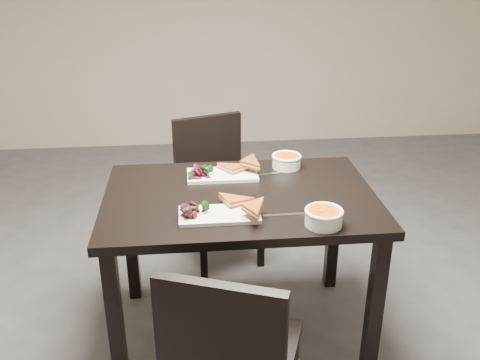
{
  "coord_description": "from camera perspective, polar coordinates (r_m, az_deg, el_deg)",
  "views": [
    {
      "loc": [
        -0.55,
        -2.37,
        1.76
      ],
      "look_at": [
        -0.34,
        -0.26,
        0.82
      ],
      "focal_mm": 39.76,
      "sensor_mm": 36.0,
      "label": 1
    }
  ],
  "objects": [
    {
      "name": "ground",
      "position": [
        3.0,
        6.19,
        -12.12
      ],
      "size": [
        5.0,
        5.0,
        0.0
      ],
      "primitive_type": "plane",
      "color": "#47474C",
      "rests_on": "ground"
    },
    {
      "name": "table",
      "position": [
        2.39,
        0.0,
        -3.7
      ],
      "size": [
        1.2,
        0.8,
        0.75
      ],
      "color": "black",
      "rests_on": "ground"
    },
    {
      "name": "chair_near",
      "position": [
        1.9,
        -1.1,
        -18.27
      ],
      "size": [
        0.54,
        0.54,
        0.85
      ],
      "rotation": [
        0.0,
        0.0,
        -0.35
      ],
      "color": "black",
      "rests_on": "ground"
    },
    {
      "name": "chair_far",
      "position": [
        3.14,
        -2.68,
        -0.06
      ],
      "size": [
        0.53,
        0.53,
        0.85
      ],
      "rotation": [
        0.0,
        0.0,
        0.33
      ],
      "color": "black",
      "rests_on": "ground"
    },
    {
      "name": "plate_near",
      "position": [
        2.16,
        -2.22,
        -3.76
      ],
      "size": [
        0.33,
        0.16,
        0.02
      ],
      "primitive_type": "cube",
      "color": "white",
      "rests_on": "table"
    },
    {
      "name": "sandwich_near",
      "position": [
        2.16,
        -0.54,
        -2.69
      ],
      "size": [
        0.2,
        0.17,
        0.05
      ],
      "primitive_type": null,
      "rotation": [
        0.0,
        0.0,
        0.36
      ],
      "color": "#A75223",
      "rests_on": "plate_near"
    },
    {
      "name": "salad_near",
      "position": [
        2.14,
        -4.91,
        -3.15
      ],
      "size": [
        0.1,
        0.09,
        0.04
      ],
      "primitive_type": null,
      "color": "black",
      "rests_on": "plate_near"
    },
    {
      "name": "soup_bowl_near",
      "position": [
        2.11,
        8.98,
        -3.86
      ],
      "size": [
        0.15,
        0.15,
        0.07
      ],
      "color": "white",
      "rests_on": "table"
    },
    {
      "name": "cutlery_near",
      "position": [
        2.18,
        4.81,
        -3.73
      ],
      "size": [
        0.18,
        0.02,
        0.0
      ],
      "primitive_type": "cube",
      "rotation": [
        0.0,
        0.0,
        0.03
      ],
      "color": "silver",
      "rests_on": "table"
    },
    {
      "name": "plate_far",
      "position": [
        2.53,
        -1.91,
        0.55
      ],
      "size": [
        0.33,
        0.17,
        0.02
      ],
      "primitive_type": "cube",
      "color": "white",
      "rests_on": "table"
    },
    {
      "name": "sandwich_far",
      "position": [
        2.5,
        -0.41,
        1.21
      ],
      "size": [
        0.21,
        0.2,
        0.05
      ],
      "primitive_type": null,
      "rotation": [
        0.0,
        0.0,
        0.6
      ],
      "color": "#A75223",
      "rests_on": "plate_far"
    },
    {
      "name": "salad_far",
      "position": [
        2.51,
        -4.19,
        1.11
      ],
      "size": [
        0.1,
        0.09,
        0.05
      ],
      "primitive_type": null,
      "color": "black",
      "rests_on": "plate_far"
    },
    {
      "name": "soup_bowl_far",
      "position": [
        2.63,
        5.02,
        2.13
      ],
      "size": [
        0.15,
        0.15,
        0.07
      ],
      "color": "white",
      "rests_on": "table"
    },
    {
      "name": "cutlery_far",
      "position": [
        2.54,
        2.37,
        0.55
      ],
      "size": [
        0.18,
        0.05,
        0.0
      ],
      "primitive_type": "cube",
      "rotation": [
        0.0,
        0.0,
        0.2
      ],
      "color": "silver",
      "rests_on": "table"
    }
  ]
}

